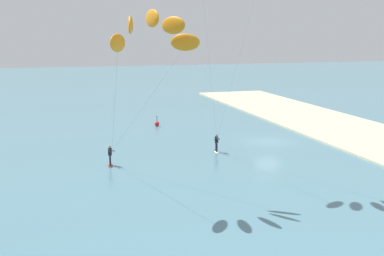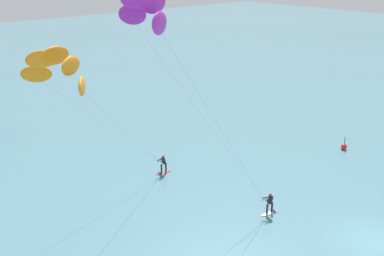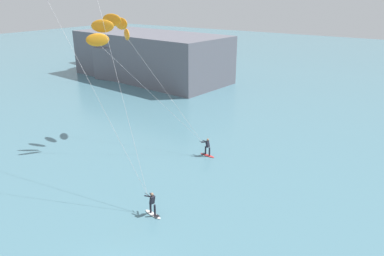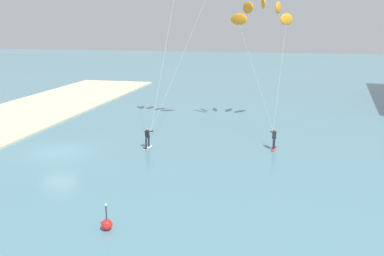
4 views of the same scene
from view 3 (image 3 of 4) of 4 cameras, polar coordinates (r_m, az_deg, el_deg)
The scene contains 2 objects.
kitesurfer_mid_water at distance 33.97m, azimuth -11.99°, elevation 14.52°, with size 11.22×6.02×12.17m.
distant_headland at distance 65.45m, azimuth -7.56°, elevation 11.10°, with size 36.21×17.77×7.56m.
Camera 3 is at (10.95, -8.93, 13.92)m, focal length 33.56 mm.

